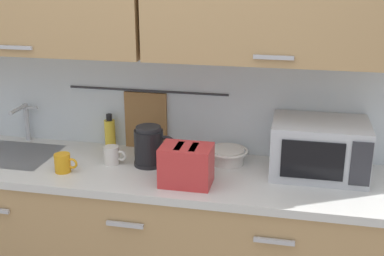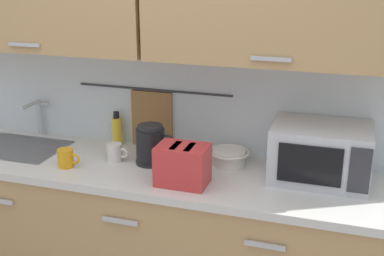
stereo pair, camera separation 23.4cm
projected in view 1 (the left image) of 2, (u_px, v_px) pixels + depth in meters
The scene contains 10 objects.
counter_unit at pixel (145, 242), 2.70m from camera, with size 2.53×0.64×0.90m.
back_wall_assembly at pixel (154, 39), 2.57m from camera, with size 3.70×0.41×2.50m.
sink_faucet at pixel (25, 118), 2.88m from camera, with size 0.09×0.17×0.22m.
microwave at pixel (319, 148), 2.44m from camera, with size 0.46×0.35×0.27m.
electric_kettle at pixel (150, 146), 2.56m from camera, with size 0.23×0.16×0.21m.
dish_soap_bottle at pixel (110, 133), 2.80m from camera, with size 0.06×0.06×0.20m.
mug_near_sink at pixel (63, 163), 2.49m from camera, with size 0.12×0.08×0.09m.
mixing_bowl at pixel (228, 155), 2.60m from camera, with size 0.21×0.21×0.08m.
toaster at pixel (186, 165), 2.34m from camera, with size 0.26×0.17×0.19m.
mug_by_kettle at pixel (112, 155), 2.58m from camera, with size 0.12×0.08×0.09m.
Camera 1 is at (0.74, -1.95, 1.91)m, focal length 46.66 mm.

